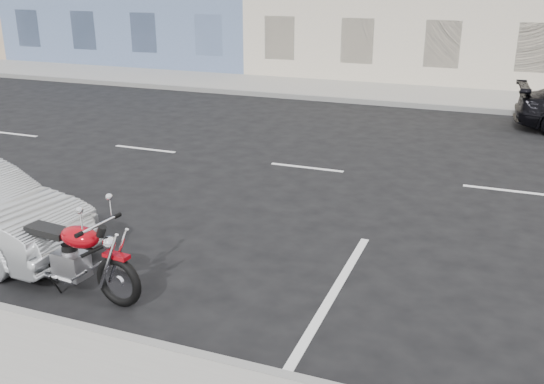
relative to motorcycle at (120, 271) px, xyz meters
The scene contains 4 objects.
ground 6.70m from the motorcycle, 69.42° to the left, with size 120.00×120.00×0.00m, color black.
sidewalk_far 15.20m from the motorcycle, 100.05° to the left, with size 80.00×3.40×0.15m, color gray.
curb_far 13.53m from the motorcycle, 101.30° to the left, with size 80.00×0.12×0.16m, color gray.
motorcycle is the anchor object (origin of this frame).
Camera 1 is at (1.76, -11.72, 3.88)m, focal length 40.00 mm.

